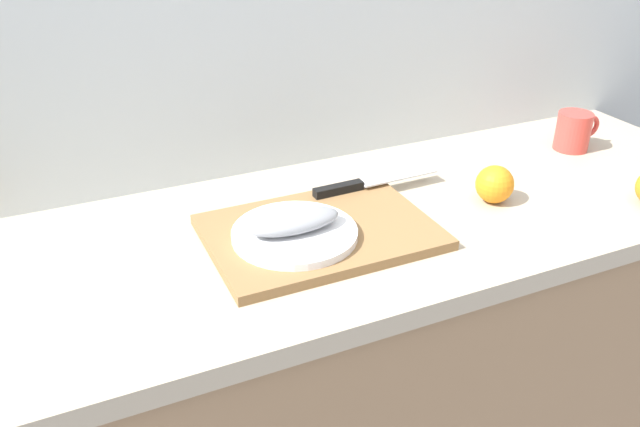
{
  "coord_description": "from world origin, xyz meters",
  "views": [
    {
      "loc": [
        -0.46,
        -0.99,
        1.52
      ],
      "look_at": [
        -0.02,
        -0.03,
        0.95
      ],
      "focal_mm": 36.09,
      "sensor_mm": 36.0,
      "label": 1
    }
  ],
  "objects": [
    {
      "name": "kitchen_counter",
      "position": [
        0.0,
        0.0,
        0.45
      ],
      "size": [
        2.0,
        0.6,
        0.9
      ],
      "color": "#9E7A56",
      "rests_on": "ground_plane"
    },
    {
      "name": "back_wall",
      "position": [
        0.0,
        0.33,
        1.25
      ],
      "size": [
        3.2,
        0.05,
        2.5
      ],
      "primitive_type": "cube",
      "color": "silver",
      "rests_on": "ground_plane"
    },
    {
      "name": "cutting_board",
      "position": [
        -0.02,
        -0.03,
        0.91
      ],
      "size": [
        0.42,
        0.3,
        0.02
      ],
      "primitive_type": "cube",
      "color": "olive",
      "rests_on": "kitchen_counter"
    },
    {
      "name": "fish_fillet",
      "position": [
        -0.08,
        -0.04,
        0.95
      ],
      "size": [
        0.17,
        0.07,
        0.04
      ],
      "primitive_type": "ellipsoid",
      "color": "gray",
      "rests_on": "white_plate"
    },
    {
      "name": "white_plate",
      "position": [
        -0.08,
        -0.04,
        0.93
      ],
      "size": [
        0.23,
        0.23,
        0.01
      ],
      "primitive_type": "cylinder",
      "color": "white",
      "rests_on": "cutting_board"
    },
    {
      "name": "chef_knife",
      "position": [
        0.13,
        0.09,
        0.93
      ],
      "size": [
        0.29,
        0.04,
        0.02
      ],
      "rotation": [
        0.0,
        0.0,
        0.03
      ],
      "color": "silver",
      "rests_on": "cutting_board"
    },
    {
      "name": "coffee_mug_1",
      "position": [
        0.72,
        0.11,
        0.95
      ],
      "size": [
        0.12,
        0.08,
        0.09
      ],
      "color": "#CC3F38",
      "rests_on": "kitchen_counter"
    },
    {
      "name": "orange_1",
      "position": [
        0.37,
        -0.05,
        0.94
      ],
      "size": [
        0.08,
        0.08,
        0.08
      ],
      "primitive_type": "sphere",
      "color": "orange",
      "rests_on": "kitchen_counter"
    }
  ]
}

